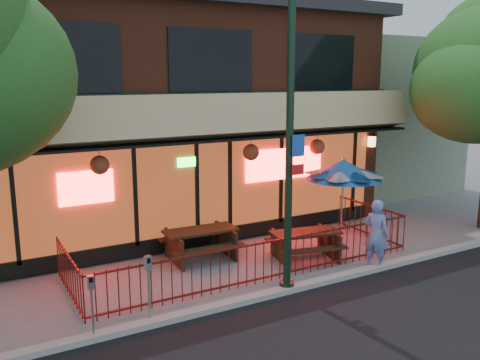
# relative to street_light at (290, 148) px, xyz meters

# --- Properties ---
(ground) EXTENTS (80.00, 80.00, 0.00)m
(ground) POSITION_rel_street_light_xyz_m (-0.00, 0.40, -3.15)
(ground) COLOR gray
(ground) RESTS_ON ground
(curb) EXTENTS (80.00, 0.25, 0.12)m
(curb) POSITION_rel_street_light_xyz_m (-0.00, -0.10, -3.09)
(curb) COLOR #999993
(curb) RESTS_ON ground
(restaurant_building) EXTENTS (12.96, 9.49, 8.05)m
(restaurant_building) POSITION_rel_street_light_xyz_m (-0.00, 7.51, 0.98)
(restaurant_building) COLOR brown
(restaurant_building) RESTS_ON ground
(neighbor_building) EXTENTS (6.00, 7.00, 6.00)m
(neighbor_building) POSITION_rel_street_light_xyz_m (9.00, 8.10, -0.15)
(neighbor_building) COLOR gray
(neighbor_building) RESTS_ON ground
(patio_fence) EXTENTS (8.44, 2.62, 1.00)m
(patio_fence) POSITION_rel_street_light_xyz_m (-0.00, 0.91, -2.52)
(patio_fence) COLOR #501511
(patio_fence) RESTS_ON ground
(street_light) EXTENTS (0.43, 0.32, 7.00)m
(street_light) POSITION_rel_street_light_xyz_m (0.00, 0.00, 0.00)
(street_light) COLOR black
(street_light) RESTS_ON ground
(picnic_table_left) EXTENTS (1.91, 1.50, 0.79)m
(picnic_table_left) POSITION_rel_street_light_xyz_m (-0.80, 2.71, -2.63)
(picnic_table_left) COLOR #332012
(picnic_table_left) RESTS_ON ground
(picnic_table_right) EXTENTS (1.98, 1.67, 0.74)m
(picnic_table_right) POSITION_rel_street_light_xyz_m (1.51, 1.37, -2.66)
(picnic_table_right) COLOR #362113
(picnic_table_right) RESTS_ON ground
(patio_umbrella) EXTENTS (2.11, 2.11, 2.41)m
(patio_umbrella) POSITION_rel_street_light_xyz_m (3.29, 2.08, -1.09)
(patio_umbrella) COLOR gray
(patio_umbrella) RESTS_ON ground
(pedestrian) EXTENTS (0.62, 0.74, 1.72)m
(pedestrian) POSITION_rel_street_light_xyz_m (2.63, 0.05, -2.29)
(pedestrian) COLOR #5D79BA
(pedestrian) RESTS_ON ground
(parking_meter_near) EXTENTS (0.14, 0.13, 1.35)m
(parking_meter_near) POSITION_rel_street_light_xyz_m (-3.13, 0.00, -2.23)
(parking_meter_near) COLOR #9C9DA4
(parking_meter_near) RESTS_ON ground
(parking_meter_far) EXTENTS (0.11, 0.10, 1.21)m
(parking_meter_far) POSITION_rel_street_light_xyz_m (-4.20, -0.08, -2.33)
(parking_meter_far) COLOR gray
(parking_meter_far) RESTS_ON ground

